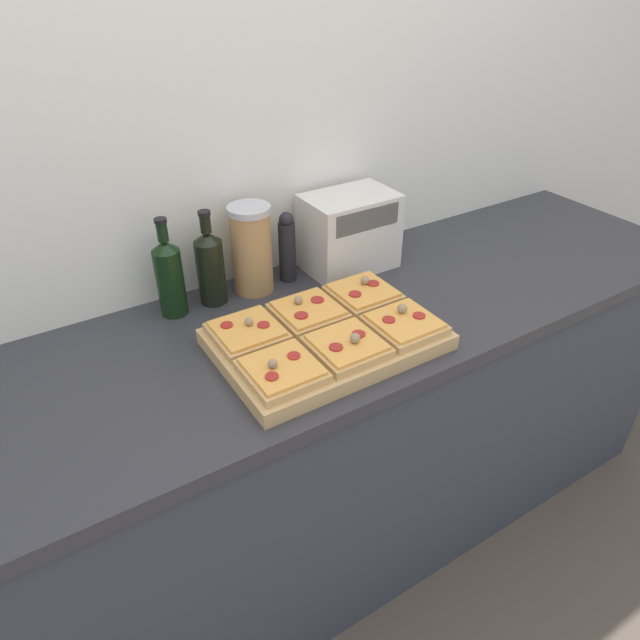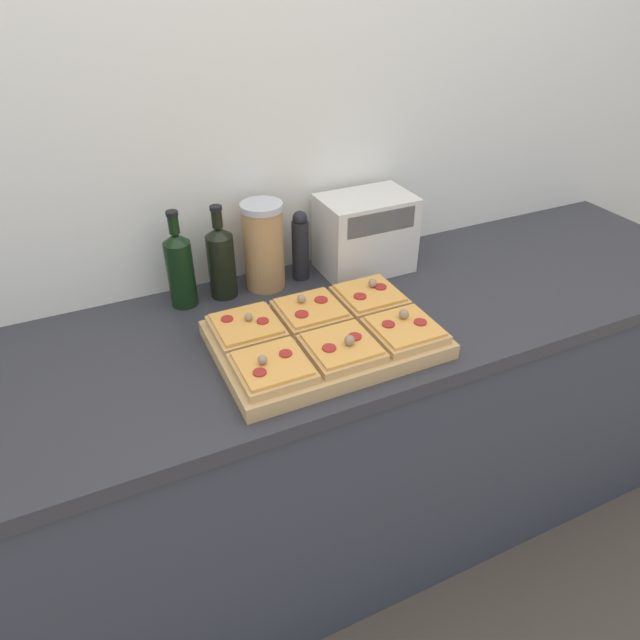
{
  "view_description": "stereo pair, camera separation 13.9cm",
  "coord_description": "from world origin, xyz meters",
  "px_view_note": "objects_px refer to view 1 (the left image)",
  "views": [
    {
      "loc": [
        -0.63,
        -0.74,
        1.74
      ],
      "look_at": [
        -0.01,
        0.24,
        0.97
      ],
      "focal_mm": 32.0,
      "sensor_mm": 36.0,
      "label": 1
    },
    {
      "loc": [
        -0.51,
        -0.81,
        1.74
      ],
      "look_at": [
        -0.01,
        0.24,
        0.97
      ],
      "focal_mm": 32.0,
      "sensor_mm": 36.0,
      "label": 2
    }
  ],
  "objects_px": {
    "olive_oil_bottle": "(170,276)",
    "toaster_oven": "(349,232)",
    "cutting_board": "(326,339)",
    "pepper_mill": "(287,247)",
    "grain_jar_tall": "(252,249)",
    "wine_bottle": "(210,266)"
  },
  "relations": [
    {
      "from": "olive_oil_bottle",
      "to": "toaster_oven",
      "type": "height_order",
      "value": "olive_oil_bottle"
    },
    {
      "from": "cutting_board",
      "to": "pepper_mill",
      "type": "relative_size",
      "value": 2.53
    },
    {
      "from": "toaster_oven",
      "to": "grain_jar_tall",
      "type": "bearing_deg",
      "value": 175.0
    },
    {
      "from": "grain_jar_tall",
      "to": "toaster_oven",
      "type": "relative_size",
      "value": 0.86
    },
    {
      "from": "olive_oil_bottle",
      "to": "pepper_mill",
      "type": "bearing_deg",
      "value": 0.0
    },
    {
      "from": "grain_jar_tall",
      "to": "toaster_oven",
      "type": "bearing_deg",
      "value": -5.0
    },
    {
      "from": "wine_bottle",
      "to": "pepper_mill",
      "type": "xyz_separation_m",
      "value": [
        0.24,
        0.0,
        -0.01
      ]
    },
    {
      "from": "grain_jar_tall",
      "to": "toaster_oven",
      "type": "height_order",
      "value": "grain_jar_tall"
    },
    {
      "from": "grain_jar_tall",
      "to": "pepper_mill",
      "type": "relative_size",
      "value": 1.2
    },
    {
      "from": "cutting_board",
      "to": "olive_oil_bottle",
      "type": "bearing_deg",
      "value": 127.38
    },
    {
      "from": "toaster_oven",
      "to": "wine_bottle",
      "type": "bearing_deg",
      "value": 176.43
    },
    {
      "from": "olive_oil_bottle",
      "to": "wine_bottle",
      "type": "bearing_deg",
      "value": 0.0
    },
    {
      "from": "cutting_board",
      "to": "toaster_oven",
      "type": "bearing_deg",
      "value": 48.28
    },
    {
      "from": "grain_jar_tall",
      "to": "toaster_oven",
      "type": "distance_m",
      "value": 0.31
    },
    {
      "from": "wine_bottle",
      "to": "pepper_mill",
      "type": "bearing_deg",
      "value": 0.0
    },
    {
      "from": "pepper_mill",
      "to": "toaster_oven",
      "type": "xyz_separation_m",
      "value": [
        0.2,
        -0.03,
        0.01
      ]
    },
    {
      "from": "toaster_oven",
      "to": "pepper_mill",
      "type": "bearing_deg",
      "value": 172.21
    },
    {
      "from": "olive_oil_bottle",
      "to": "toaster_oven",
      "type": "relative_size",
      "value": 0.93
    },
    {
      "from": "pepper_mill",
      "to": "wine_bottle",
      "type": "bearing_deg",
      "value": 180.0
    },
    {
      "from": "cutting_board",
      "to": "grain_jar_tall",
      "type": "distance_m",
      "value": 0.36
    },
    {
      "from": "olive_oil_bottle",
      "to": "pepper_mill",
      "type": "height_order",
      "value": "olive_oil_bottle"
    },
    {
      "from": "cutting_board",
      "to": "grain_jar_tall",
      "type": "bearing_deg",
      "value": 94.28
    }
  ]
}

